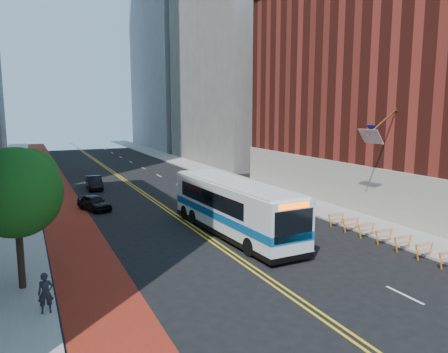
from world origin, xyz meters
TOP-DOWN VIEW (x-y plane):
  - ground at (0.00, 0.00)m, footprint 160.00×160.00m
  - sidewalk_left at (-12.00, 30.00)m, footprint 4.00×140.00m
  - sidewalk_right at (12.00, 30.00)m, footprint 4.00×140.00m
  - bus_lane_paint at (-8.10, 30.00)m, footprint 3.60×140.00m
  - center_line_inner at (-0.18, 30.00)m, footprint 0.14×140.00m
  - center_line_outer at (0.18, 30.00)m, footprint 0.14×140.00m
  - lane_dashes at (4.80, 38.00)m, footprint 0.14×98.20m
  - brick_building at (21.93, 12.00)m, footprint 18.73×36.00m
  - midrise_right_near at (23.00, 48.00)m, footprint 18.00×26.00m
  - midrise_right_far at (24.00, 78.00)m, footprint 20.00×28.00m
  - construction_barriers at (9.60, 3.42)m, footprint 1.42×10.91m
  - street_tree at (-11.24, 6.04)m, footprint 4.20×4.20m
  - transit_bus at (1.90, 10.30)m, footprint 3.66×13.60m
  - car_a at (-5.68, 21.66)m, footprint 2.78×4.13m
  - car_b at (-4.19, 31.67)m, footprint 1.69×4.34m
  - car_c at (-9.13, 40.01)m, footprint 3.28×5.35m
  - pedestrian at (-10.40, 2.76)m, footprint 0.63×0.42m

SIDE VIEW (x-z plane):
  - ground at x=0.00m, z-range 0.00..0.00m
  - center_line_inner at x=-0.18m, z-range 0.00..0.01m
  - center_line_outer at x=0.18m, z-range 0.00..0.01m
  - bus_lane_paint at x=-8.10m, z-range 0.00..0.01m
  - lane_dashes at x=4.80m, z-range 0.00..0.01m
  - sidewalk_left at x=-12.00m, z-range 0.00..0.15m
  - sidewalk_right at x=12.00m, z-range 0.00..0.15m
  - car_a at x=-5.68m, z-range 0.00..1.31m
  - construction_barriers at x=9.60m, z-range 0.17..1.18m
  - car_b at x=-4.19m, z-range 0.00..1.41m
  - car_c at x=-9.13m, z-range 0.00..1.45m
  - pedestrian at x=-10.40m, z-range 0.15..1.86m
  - transit_bus at x=1.90m, z-range 0.08..3.78m
  - street_tree at x=-11.24m, z-range 1.56..8.26m
  - brick_building at x=21.93m, z-range -0.04..21.96m
  - midrise_right_near at x=23.00m, z-range 0.00..40.00m
  - midrise_right_far at x=24.00m, z-range 0.00..55.00m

